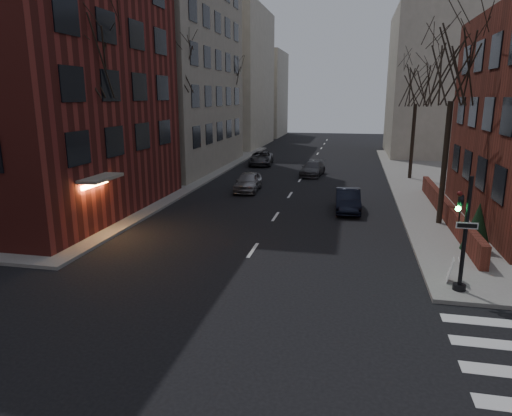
{
  "coord_description": "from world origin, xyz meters",
  "views": [
    {
      "loc": [
        4.18,
        -6.85,
        6.68
      ],
      "look_at": [
        0.19,
        11.81,
        2.0
      ],
      "focal_mm": 32.0,
      "sensor_mm": 36.0,
      "label": 1
    }
  ],
  "objects_px": {
    "tree_left_c": "(228,83)",
    "tree_right_b": "(417,84)",
    "sandwich_board": "(455,271)",
    "tree_left_a": "(84,58)",
    "streetlamp_near": "(165,134)",
    "tree_right_a": "(454,68)",
    "car_lane_gray": "(313,169)",
    "streetlamp_far": "(239,119)",
    "evergreen_shrub": "(478,227)",
    "parked_sedan": "(348,200)",
    "car_lane_far": "(261,158)",
    "tree_left_b": "(176,65)",
    "car_lane_silver": "(248,182)",
    "traffic_signal": "(462,241)"
  },
  "relations": [
    {
      "from": "tree_left_b",
      "to": "streetlamp_far",
      "type": "bearing_deg",
      "value": 87.85
    },
    {
      "from": "tree_left_b",
      "to": "parked_sedan",
      "type": "bearing_deg",
      "value": -24.67
    },
    {
      "from": "parked_sedan",
      "to": "car_lane_far",
      "type": "xyz_separation_m",
      "value": [
        -8.82,
        17.56,
        -0.01
      ]
    },
    {
      "from": "tree_left_a",
      "to": "tree_right_a",
      "type": "relative_size",
      "value": 1.06
    },
    {
      "from": "tree_left_b",
      "to": "tree_left_c",
      "type": "xyz_separation_m",
      "value": [
        0.0,
        14.0,
        -0.88
      ]
    },
    {
      "from": "parked_sedan",
      "to": "sandwich_board",
      "type": "relative_size",
      "value": 4.54
    },
    {
      "from": "tree_left_c",
      "to": "tree_right_b",
      "type": "bearing_deg",
      "value": -24.44
    },
    {
      "from": "streetlamp_far",
      "to": "car_lane_silver",
      "type": "bearing_deg",
      "value": -73.76
    },
    {
      "from": "streetlamp_far",
      "to": "evergreen_shrub",
      "type": "height_order",
      "value": "streetlamp_far"
    },
    {
      "from": "tree_right_b",
      "to": "sandwich_board",
      "type": "xyz_separation_m",
      "value": [
        -0.83,
        -22.31,
        -6.99
      ]
    },
    {
      "from": "streetlamp_far",
      "to": "car_lane_silver",
      "type": "height_order",
      "value": "streetlamp_far"
    },
    {
      "from": "tree_left_a",
      "to": "sandwich_board",
      "type": "xyz_separation_m",
      "value": [
        16.77,
        -4.31,
        -7.88
      ]
    },
    {
      "from": "tree_right_a",
      "to": "parked_sedan",
      "type": "xyz_separation_m",
      "value": [
        -4.8,
        2.12,
        -7.37
      ]
    },
    {
      "from": "tree_left_b",
      "to": "tree_right_b",
      "type": "distance_m",
      "value": 18.64
    },
    {
      "from": "tree_left_a",
      "to": "tree_right_a",
      "type": "height_order",
      "value": "tree_left_a"
    },
    {
      "from": "tree_left_a",
      "to": "tree_right_b",
      "type": "xyz_separation_m",
      "value": [
        17.6,
        18.0,
        -0.88
      ]
    },
    {
      "from": "streetlamp_far",
      "to": "streetlamp_near",
      "type": "bearing_deg",
      "value": -90.0
    },
    {
      "from": "car_lane_far",
      "to": "tree_right_a",
      "type": "bearing_deg",
      "value": -61.02
    },
    {
      "from": "tree_right_b",
      "to": "evergreen_shrub",
      "type": "distance_m",
      "value": 19.41
    },
    {
      "from": "tree_right_a",
      "to": "car_lane_gray",
      "type": "xyz_separation_m",
      "value": [
        -8.0,
        14.35,
        -7.42
      ]
    },
    {
      "from": "parked_sedan",
      "to": "car_lane_gray",
      "type": "bearing_deg",
      "value": 101.92
    },
    {
      "from": "traffic_signal",
      "to": "tree_right_a",
      "type": "bearing_deg",
      "value": 84.53
    },
    {
      "from": "tree_right_b",
      "to": "car_lane_silver",
      "type": "relative_size",
      "value": 2.27
    },
    {
      "from": "streetlamp_near",
      "to": "sandwich_board",
      "type": "distance_m",
      "value": 20.65
    },
    {
      "from": "tree_left_c",
      "to": "streetlamp_far",
      "type": "height_order",
      "value": "tree_left_c"
    },
    {
      "from": "car_lane_far",
      "to": "evergreen_shrub",
      "type": "height_order",
      "value": "evergreen_shrub"
    },
    {
      "from": "streetlamp_far",
      "to": "car_lane_gray",
      "type": "bearing_deg",
      "value": -47.01
    },
    {
      "from": "streetlamp_near",
      "to": "evergreen_shrub",
      "type": "height_order",
      "value": "streetlamp_near"
    },
    {
      "from": "tree_left_a",
      "to": "car_lane_silver",
      "type": "distance_m",
      "value": 14.39
    },
    {
      "from": "tree_left_a",
      "to": "car_lane_gray",
      "type": "xyz_separation_m",
      "value": [
        9.6,
        18.35,
        -7.86
      ]
    },
    {
      "from": "tree_left_b",
      "to": "sandwich_board",
      "type": "relative_size",
      "value": 12.19
    },
    {
      "from": "evergreen_shrub",
      "to": "car_lane_gray",
      "type": "bearing_deg",
      "value": 115.24
    },
    {
      "from": "traffic_signal",
      "to": "tree_right_b",
      "type": "height_order",
      "value": "tree_right_b"
    },
    {
      "from": "tree_left_c",
      "to": "traffic_signal",
      "type": "bearing_deg",
      "value": -61.64
    },
    {
      "from": "sandwich_board",
      "to": "evergreen_shrub",
      "type": "xyz_separation_m",
      "value": [
        1.62,
        4.01,
        0.61
      ]
    },
    {
      "from": "streetlamp_far",
      "to": "car_lane_far",
      "type": "height_order",
      "value": "streetlamp_far"
    },
    {
      "from": "streetlamp_far",
      "to": "car_lane_gray",
      "type": "height_order",
      "value": "streetlamp_far"
    },
    {
      "from": "tree_right_b",
      "to": "car_lane_far",
      "type": "relative_size",
      "value": 1.95
    },
    {
      "from": "tree_left_a",
      "to": "evergreen_shrub",
      "type": "height_order",
      "value": "tree_left_a"
    },
    {
      "from": "car_lane_far",
      "to": "streetlamp_far",
      "type": "bearing_deg",
      "value": 122.29
    },
    {
      "from": "tree_left_a",
      "to": "car_lane_far",
      "type": "relative_size",
      "value": 2.17
    },
    {
      "from": "traffic_signal",
      "to": "tree_right_a",
      "type": "height_order",
      "value": "tree_right_a"
    },
    {
      "from": "tree_left_c",
      "to": "tree_right_a",
      "type": "relative_size",
      "value": 1.0
    },
    {
      "from": "tree_left_a",
      "to": "streetlamp_near",
      "type": "relative_size",
      "value": 1.63
    },
    {
      "from": "parked_sedan",
      "to": "car_lane_gray",
      "type": "xyz_separation_m",
      "value": [
        -3.2,
        12.22,
        -0.05
      ]
    },
    {
      "from": "tree_left_c",
      "to": "sandwich_board",
      "type": "xyz_separation_m",
      "value": [
        16.77,
        -30.31,
        -7.44
      ]
    },
    {
      "from": "tree_left_a",
      "to": "streetlamp_far",
      "type": "distance_m",
      "value": 28.32
    },
    {
      "from": "tree_left_c",
      "to": "parked_sedan",
      "type": "distance_m",
      "value": 24.76
    },
    {
      "from": "tree_left_a",
      "to": "sandwich_board",
      "type": "height_order",
      "value": "tree_left_a"
    },
    {
      "from": "tree_right_a",
      "to": "car_lane_silver",
      "type": "height_order",
      "value": "tree_right_a"
    }
  ]
}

